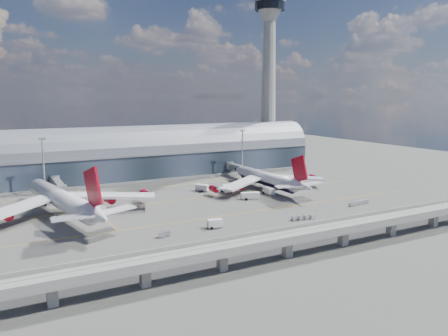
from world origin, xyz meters
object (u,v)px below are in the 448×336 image
floodlight_mast_right (242,152)px  service_truck_5 (202,188)px  service_truck_3 (269,191)px  cargo_train_1 (359,203)px  airliner_right (269,179)px  cargo_train_0 (164,234)px  service_truck_1 (215,224)px  cargo_train_2 (303,217)px  service_truck_2 (250,196)px  airliner_left (64,200)px  service_truck_0 (100,208)px  control_tower (269,83)px  floodlight_mast_left (44,165)px  service_truck_4 (226,189)px

floodlight_mast_right → service_truck_5: (-34.94, -23.28, -12.03)m
service_truck_3 → cargo_train_1: service_truck_3 is taller
airliner_right → cargo_train_0: airliner_right is taller
service_truck_1 → cargo_train_2: size_ratio=0.57×
service_truck_2 → airliner_right: bearing=-38.6°
service_truck_5 → cargo_train_2: service_truck_5 is taller
floodlight_mast_right → service_truck_3: bearing=-105.0°
airliner_right → service_truck_5: bearing=156.8°
airliner_left → service_truck_5: airliner_left is taller
floodlight_mast_right → service_truck_0: (-84.90, -38.76, -12.14)m
service_truck_1 → service_truck_5: 57.46m
control_tower → cargo_train_2: (-58.34, -110.87, -50.85)m
floodlight_mast_left → service_truck_2: (76.47, -47.04, -12.12)m
service_truck_0 → airliner_right: bearing=-6.8°
control_tower → cargo_train_0: 159.97m
floodlight_mast_left → cargo_train_0: bearing=-71.3°
floodlight_mast_left → service_truck_1: floodlight_mast_left is taller
control_tower → airliner_left: bearing=-152.5°
service_truck_4 → cargo_train_2: 51.93m
service_truck_1 → cargo_train_1: bearing=-81.5°
control_tower → cargo_train_2: control_tower is taller
cargo_train_2 → airliner_right: bearing=-29.6°
control_tower → airliner_right: 88.78m
service_truck_1 → service_truck_3: (43.79, 33.55, 0.17)m
control_tower → service_truck_3: 98.87m
service_truck_1 → service_truck_3: bearing=-44.8°
airliner_right → cargo_train_1: airliner_right is taller
service_truck_1 → service_truck_4: size_ratio=0.86×
service_truck_3 → cargo_train_2: service_truck_3 is taller
cargo_train_1 → control_tower: bearing=-6.1°
floodlight_mast_right → service_truck_1: size_ratio=4.87×
airliner_right → cargo_train_2: 50.73m
floodlight_mast_left → service_truck_3: floodlight_mast_left is taller
floodlight_mast_right → service_truck_4: (-26.44, -31.04, -11.98)m
control_tower → cargo_train_1: bearing=-103.5°
cargo_train_1 → cargo_train_2: 33.99m
floodlight_mast_left → cargo_train_0: floodlight_mast_left is taller
airliner_left → service_truck_3: airliner_left is taller
service_truck_5 → cargo_train_2: size_ratio=0.74×
service_truck_0 → floodlight_mast_right: bearing=15.2°
control_tower → cargo_train_1: 118.58m
floodlight_mast_right → airliner_left: floodlight_mast_right is taller
floodlight_mast_right → airliner_right: size_ratio=0.42×
service_truck_5 → cargo_train_1: service_truck_5 is taller
service_truck_1 → cargo_train_1: service_truck_1 is taller
cargo_train_0 → service_truck_1: bearing=-69.3°
service_truck_5 → service_truck_0: bearing=163.7°
service_truck_0 → service_truck_3: size_ratio=1.08×
control_tower → airliner_left: control_tower is taller
airliner_right → service_truck_3: size_ratio=9.15×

